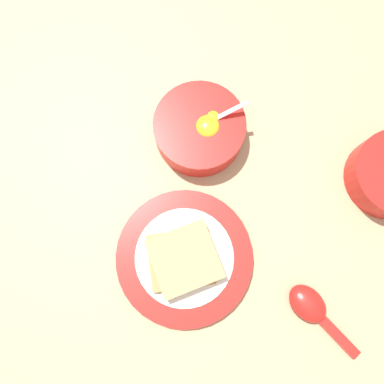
# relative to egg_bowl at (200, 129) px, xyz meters

# --- Properties ---
(ground_plane) EXTENTS (3.00, 3.00, 0.00)m
(ground_plane) POSITION_rel_egg_bowl_xyz_m (-0.14, 0.18, -0.03)
(ground_plane) COLOR tan
(egg_bowl) EXTENTS (0.16, 0.15, 0.08)m
(egg_bowl) POSITION_rel_egg_bowl_xyz_m (0.00, 0.00, 0.00)
(egg_bowl) COLOR red
(egg_bowl) RESTS_ON ground_plane
(toast_plate) EXTENTS (0.22, 0.22, 0.02)m
(toast_plate) POSITION_rel_egg_bowl_xyz_m (0.02, 0.22, -0.02)
(toast_plate) COLOR red
(toast_plate) RESTS_ON ground_plane
(toast_sandwich) EXTENTS (0.13, 0.13, 0.03)m
(toast_sandwich) POSITION_rel_egg_bowl_xyz_m (0.02, 0.22, 0.00)
(toast_sandwich) COLOR tan
(toast_sandwich) RESTS_ON toast_plate
(soup_spoon) EXTENTS (0.12, 0.12, 0.03)m
(soup_spoon) POSITION_rel_egg_bowl_xyz_m (-0.19, 0.29, -0.02)
(soup_spoon) COLOR red
(soup_spoon) RESTS_ON ground_plane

